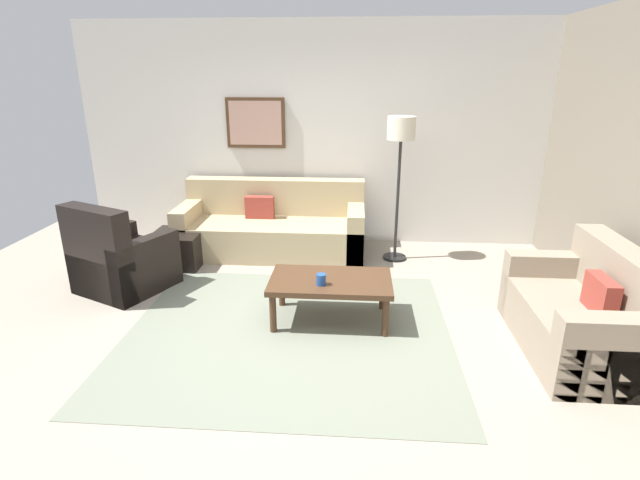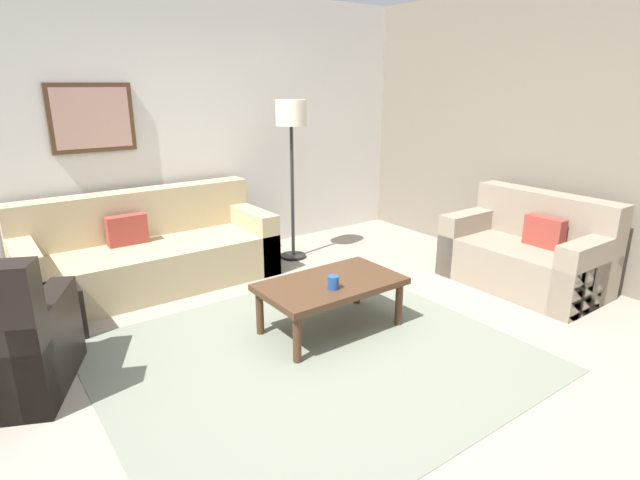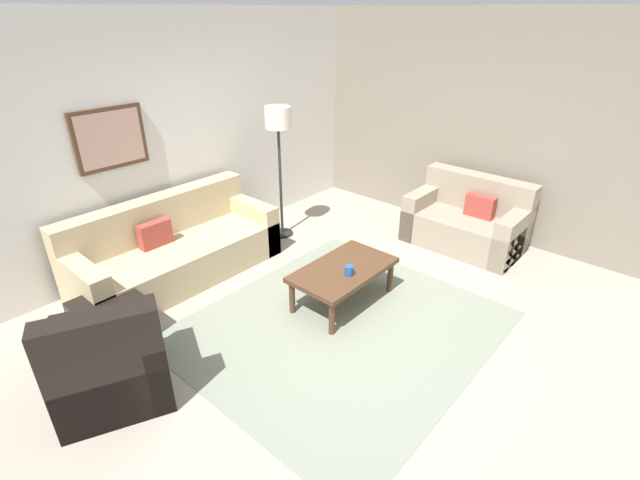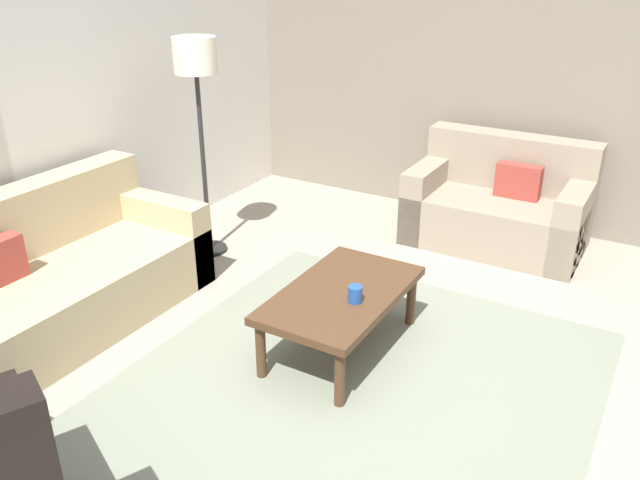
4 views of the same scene
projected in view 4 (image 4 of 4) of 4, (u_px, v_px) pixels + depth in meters
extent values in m
plane|color=gray|center=(351.00, 392.00, 3.66)|extent=(8.00, 8.00, 0.00)
cube|color=silver|center=(8.00, 96.00, 4.28)|extent=(6.00, 0.12, 2.80)
cube|color=slate|center=(521.00, 64.00, 5.44)|extent=(0.12, 5.20, 2.80)
cube|color=slate|center=(351.00, 391.00, 3.66)|extent=(2.83, 2.53, 0.01)
cube|color=tan|center=(42.00, 306.00, 4.12)|extent=(2.29, 0.93, 0.42)
cube|color=tan|center=(1.00, 262.00, 4.18)|extent=(2.29, 0.24, 0.88)
cube|color=tan|center=(156.00, 235.00, 4.90)|extent=(0.20, 0.93, 0.62)
cube|color=gray|center=(495.00, 221.00, 5.40)|extent=(0.83, 1.41, 0.42)
cube|color=gray|center=(508.00, 185.00, 5.54)|extent=(0.24, 1.41, 0.88)
cube|color=gray|center=(428.00, 197.00, 5.64)|extent=(0.83, 0.20, 0.62)
cube|color=gray|center=(573.00, 224.00, 5.08)|extent=(0.83, 0.20, 0.62)
cube|color=#99382D|center=(518.00, 181.00, 5.26)|extent=(0.12, 0.36, 0.28)
cylinder|color=#472D1C|center=(340.00, 378.00, 3.49)|extent=(0.06, 0.06, 0.36)
cylinder|color=#472D1C|center=(411.00, 300.00, 4.26)|extent=(0.06, 0.06, 0.36)
cylinder|color=#472D1C|center=(261.00, 350.00, 3.73)|extent=(0.06, 0.06, 0.36)
cylinder|color=#472D1C|center=(342.00, 281.00, 4.50)|extent=(0.06, 0.06, 0.36)
cube|color=#472D1C|center=(341.00, 294.00, 3.91)|extent=(1.10, 0.64, 0.05)
cylinder|color=#1E478C|center=(355.00, 294.00, 3.76)|extent=(0.09, 0.09, 0.10)
cylinder|color=black|center=(210.00, 249.00, 5.36)|extent=(0.28, 0.28, 0.03)
cylinder|color=#262626|center=(204.00, 167.00, 5.07)|extent=(0.04, 0.04, 1.45)
cylinder|color=beige|center=(195.00, 55.00, 4.71)|extent=(0.32, 0.32, 0.26)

